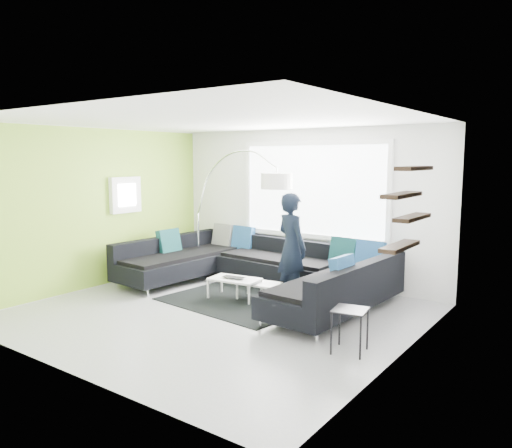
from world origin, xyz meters
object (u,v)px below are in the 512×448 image
Objects in this scene: side_table at (350,331)px; person at (292,247)px; arc_lamp at (198,213)px; sectional_sofa at (250,270)px; coffee_table at (247,289)px; laptop at (232,278)px.

person reaches higher than side_table.
sectional_sofa is at bearing -8.97° from arc_lamp.
coffee_table is 2.25m from arc_lamp.
arc_lamp is at bearing 155.08° from side_table.
laptop is (-0.03, -0.45, -0.05)m from sectional_sofa.
sectional_sofa is 2.81m from side_table.
coffee_table is 1.00m from person.
side_table is 0.30× the size of person.
arc_lamp is at bearing 147.63° from coffee_table.
coffee_table is 0.30m from laptop.
coffee_table is at bearing 35.38° from laptop.
arc_lamp is 1.40× the size of person.
person is at bearing 139.44° from side_table.
laptop is (-0.77, -0.55, -0.51)m from person.
side_table reaches higher than coffee_table.
arc_lamp reaches higher than side_table.
arc_lamp is 5.96× the size of laptop.
sectional_sofa is 2.56× the size of person.
person is at bearing 11.65° from sectional_sofa.
arc_lamp is (-1.81, 0.84, 1.04)m from coffee_table.
coffee_table is (0.14, -0.28, -0.24)m from sectional_sofa.
sectional_sofa is at bearing 32.16° from person.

